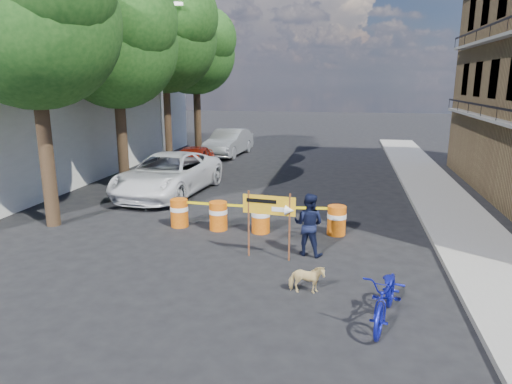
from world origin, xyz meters
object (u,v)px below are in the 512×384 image
at_px(barrel_far_right, 337,220).
at_px(barrel_mid_left, 218,215).
at_px(barrel_far_left, 179,212).
at_px(suv_white, 168,174).
at_px(barrel_mid_right, 261,218).
at_px(sedan_red, 192,162).
at_px(detour_sign, 275,211).
at_px(sedan_silver, 229,142).
at_px(pedestrian, 309,224).
at_px(bicycle, 388,272).
at_px(dog, 307,279).

bearing_deg(barrel_far_right, barrel_mid_left, -176.35).
relative_size(barrel_far_left, suv_white, 0.15).
height_order(barrel_mid_right, sedan_red, sedan_red).
height_order(detour_sign, sedan_silver, detour_sign).
bearing_deg(pedestrian, barrel_far_right, -98.58).
bearing_deg(barrel_far_left, sedan_silver, 98.24).
height_order(detour_sign, bicycle, bicycle).
xyz_separation_m(barrel_mid_right, detour_sign, (0.77, -2.07, 0.85)).
height_order(pedestrian, suv_white, pedestrian).
relative_size(barrel_mid_right, dog, 1.14).
height_order(suv_white, sedan_red, suv_white).
xyz_separation_m(barrel_far_left, barrel_far_right, (4.99, 0.16, 0.00)).
relative_size(detour_sign, sedan_red, 0.40).
height_order(barrel_far_left, dog, barrel_far_left).
bearing_deg(suv_white, barrel_far_left, -58.99).
distance_m(barrel_far_left, suv_white, 4.49).
relative_size(barrel_far_left, sedan_red, 0.20).
height_order(pedestrian, sedan_silver, pedestrian).
bearing_deg(detour_sign, barrel_far_left, 154.19).
height_order(barrel_mid_right, pedestrian, pedestrian).
bearing_deg(barrel_mid_left, barrel_far_left, 176.83).
relative_size(dog, sedan_silver, 0.16).
relative_size(barrel_mid_left, detour_sign, 0.50).
xyz_separation_m(pedestrian, dog, (0.17, -2.34, -0.52)).
bearing_deg(bicycle, sedan_silver, 126.05).
bearing_deg(dog, sedan_silver, 13.71).
bearing_deg(detour_sign, barrel_mid_left, 141.86).
distance_m(bicycle, sedan_silver, 20.98).
bearing_deg(bicycle, barrel_mid_left, 147.40).
bearing_deg(barrel_far_right, bicycle, -78.06).
xyz_separation_m(detour_sign, sedan_silver, (-5.54, 16.53, -0.50)).
relative_size(barrel_far_right, sedan_silver, 0.18).
bearing_deg(sedan_silver, bicycle, -61.96).
distance_m(barrel_mid_left, bicycle, 6.83).
distance_m(barrel_mid_left, suv_white, 5.27).
bearing_deg(pedestrian, detour_sign, 43.33).
relative_size(barrel_far_left, barrel_mid_right, 1.00).
relative_size(bicycle, suv_white, 0.35).
bearing_deg(detour_sign, barrel_mid_right, 116.66).
xyz_separation_m(bicycle, dog, (-1.62, 0.95, -0.72)).
relative_size(suv_white, sedan_silver, 1.21).
bearing_deg(bicycle, suv_white, 145.05).
distance_m(barrel_mid_left, barrel_mid_right, 1.36).
height_order(dog, sedan_silver, sedan_silver).
xyz_separation_m(pedestrian, suv_white, (-6.25, 5.69, -0.01)).
bearing_deg(pedestrian, sedan_silver, -55.80).
xyz_separation_m(barrel_mid_right, suv_white, (-4.65, 4.11, 0.37)).
bearing_deg(dog, bicycle, -126.26).
relative_size(barrel_mid_left, suv_white, 0.15).
bearing_deg(pedestrian, barrel_mid_right, -32.07).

